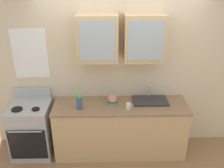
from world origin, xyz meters
TOP-DOWN VIEW (x-y plane):
  - ground_plane at (0.00, 0.00)m, footprint 10.00×10.00m
  - back_wall_unit at (-0.00, 0.32)m, footprint 4.26×0.43m
  - counter at (0.00, 0.00)m, footprint 2.11×0.62m
  - stove_range at (-1.43, -0.00)m, footprint 0.63×0.64m
  - sink_faucet at (0.48, 0.10)m, footprint 0.55×0.33m
  - bowl_stack at (-0.13, 0.02)m, footprint 0.16×0.16m
  - vase at (-0.63, -0.09)m, footprint 0.10×0.10m
  - cup_near_sink at (0.11, -0.13)m, footprint 0.11×0.07m

SIDE VIEW (x-z plane):
  - ground_plane at x=0.00m, z-range 0.00..0.00m
  - counter at x=0.00m, z-range 0.00..0.88m
  - stove_range at x=-1.43m, z-range -0.08..0.98m
  - sink_faucet at x=0.48m, z-range 0.78..1.03m
  - cup_near_sink at x=0.11m, z-range 0.88..0.98m
  - bowl_stack at x=-0.13m, z-range 0.88..1.02m
  - vase at x=-0.63m, z-range 0.89..1.15m
  - back_wall_unit at x=0.00m, z-range 0.09..2.89m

